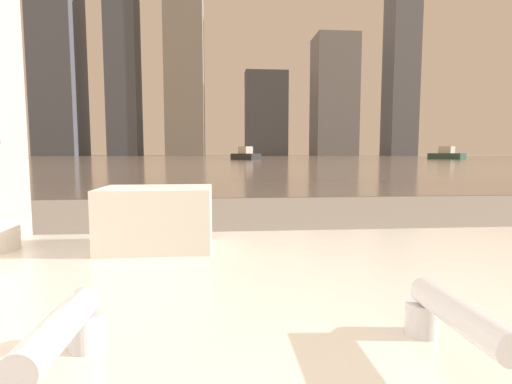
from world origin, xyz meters
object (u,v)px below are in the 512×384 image
(harbor_boat_0, at_px, (446,155))
(towel_stack, at_px, (157,218))
(faucet_near, at_px, (67,330))
(faucet_far, at_px, (448,316))

(harbor_boat_0, bearing_deg, towel_stack, -121.23)
(faucet_near, distance_m, faucet_far, 0.45)
(faucet_far, height_order, harbor_boat_0, harbor_boat_0)
(faucet_far, height_order, towel_stack, towel_stack)
(harbor_boat_0, bearing_deg, faucet_far, -120.54)
(towel_stack, distance_m, harbor_boat_0, 57.22)
(towel_stack, relative_size, harbor_boat_0, 0.06)
(faucet_near, xyz_separation_m, faucet_far, (0.45, 0.00, 0.00))
(towel_stack, bearing_deg, faucet_far, -53.80)
(towel_stack, bearing_deg, harbor_boat_0, 58.77)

